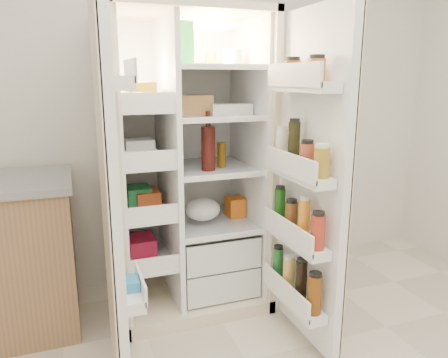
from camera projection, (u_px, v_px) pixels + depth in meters
name	position (u px, v px, depth m)	size (l,w,h in m)	color
wall_back	(185.00, 89.00, 2.89)	(4.00, 0.02, 2.70)	silver
refrigerator	(187.00, 188.00, 2.68)	(0.92, 0.70, 1.80)	beige
freezer_door	(111.00, 198.00, 1.92)	(0.15, 0.40, 1.72)	white
fridge_door	(310.00, 187.00, 2.17)	(0.17, 0.58, 1.72)	white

